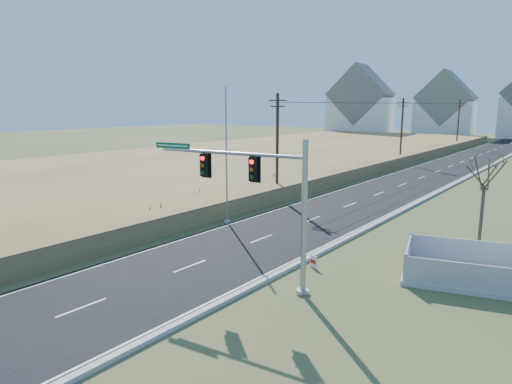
% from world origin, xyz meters
% --- Properties ---
extents(ground, '(260.00, 260.00, 0.00)m').
position_xyz_m(ground, '(0.00, 0.00, 0.00)').
color(ground, '#445027').
rests_on(ground, ground).
extents(road, '(8.00, 180.00, 0.06)m').
position_xyz_m(road, '(0.00, 50.00, 0.03)').
color(road, black).
rests_on(road, ground).
extents(curb, '(0.30, 180.00, 0.18)m').
position_xyz_m(curb, '(4.15, 50.00, 0.09)').
color(curb, '#B2AFA8').
rests_on(curb, ground).
extents(reed_marsh, '(38.00, 110.00, 1.30)m').
position_xyz_m(reed_marsh, '(-24.00, 40.00, 0.65)').
color(reed_marsh, '#A68D4B').
rests_on(reed_marsh, ground).
extents(utility_pole_near, '(1.80, 0.26, 9.00)m').
position_xyz_m(utility_pole_near, '(-6.50, 15.00, 4.68)').
color(utility_pole_near, '#422D1E').
rests_on(utility_pole_near, ground).
extents(utility_pole_mid, '(1.80, 0.26, 9.00)m').
position_xyz_m(utility_pole_mid, '(-6.50, 45.00, 4.68)').
color(utility_pole_mid, '#422D1E').
rests_on(utility_pole_mid, ground).
extents(utility_pole_far, '(1.80, 0.26, 9.00)m').
position_xyz_m(utility_pole_far, '(-6.50, 75.00, 4.68)').
color(utility_pole_far, '#422D1E').
rests_on(utility_pole_far, ground).
extents(condo_nw, '(17.69, 13.38, 19.05)m').
position_xyz_m(condo_nw, '(-38.00, 100.00, 7.70)').
color(condo_nw, silver).
rests_on(condo_nw, ground).
extents(condo_nnw, '(14.93, 11.17, 17.03)m').
position_xyz_m(condo_nnw, '(-18.00, 108.00, 6.94)').
color(condo_nnw, silver).
rests_on(condo_nnw, ground).
extents(traffic_signal_mast, '(8.29, 1.23, 6.64)m').
position_xyz_m(traffic_signal_mast, '(4.38, -1.59, 4.13)').
color(traffic_signal_mast, '#9EA0A5').
rests_on(traffic_signal_mast, ground).
extents(fence_enclosure, '(6.91, 5.57, 1.38)m').
position_xyz_m(fence_enclosure, '(11.60, 4.81, 0.28)').
color(fence_enclosure, '#B7B5AD').
rests_on(fence_enclosure, ground).
extents(open_sign, '(0.49, 0.23, 0.62)m').
position_xyz_m(open_sign, '(4.96, 1.69, 0.33)').
color(open_sign, white).
rests_on(open_sign, ground).
extents(flagpole, '(0.41, 0.41, 9.17)m').
position_xyz_m(flagpole, '(-4.30, 5.81, 3.66)').
color(flagpole, '#B7B5AD').
rests_on(flagpole, ground).
extents(bare_tree, '(2.19, 2.19, 5.81)m').
position_xyz_m(bare_tree, '(11.15, 8.27, 4.69)').
color(bare_tree, '#4C3F33').
rests_on(bare_tree, ground).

